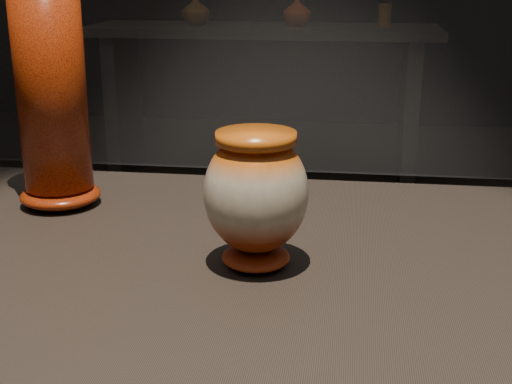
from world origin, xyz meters
The scene contains 6 objects.
main_vase centered at (-0.05, 0.03, 0.99)m, with size 0.13×0.13×0.16m.
tall_vase centered at (-0.37, 0.22, 1.08)m, with size 0.13×0.13×0.38m.
back_shelf centered at (-0.48, 3.39, 0.64)m, with size 2.00×0.60×0.90m.
back_vase_left centered at (-0.87, 3.39, 0.98)m, with size 0.16×0.16×0.17m, color #875713.
back_vase_mid centered at (-0.28, 3.40, 0.98)m, with size 0.16×0.16×0.16m, color maroon.
back_vase_right centered at (0.21, 3.41, 0.96)m, with size 0.07×0.07×0.13m, color #875713.
Camera 1 is at (0.05, -0.75, 1.25)m, focal length 50.00 mm.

